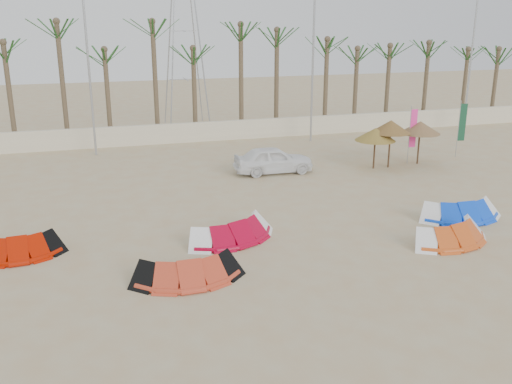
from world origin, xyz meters
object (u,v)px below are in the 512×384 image
object	(u,v)px
kite_red_left	(19,244)
parasol_right	(420,127)
parasol_left	(375,134)
parasol_mid	(391,127)
kite_red_mid	(186,265)
kite_orange	(447,230)
kite_blue	(457,207)
car	(273,160)
kite_red_right	(231,227)

from	to	relation	value
kite_red_left	parasol_right	xyz separation A→B (m)	(20.61, 7.35, 1.68)
parasol_left	parasol_right	size ratio (longest dim) A/B	0.93
kite_red_left	parasol_mid	world-z (taller)	parasol_mid
kite_red_mid	parasol_right	xyz separation A→B (m)	(15.23, 10.87, 1.68)
kite_orange	parasol_mid	bearing A→B (deg)	72.57
kite_blue	car	distance (m)	10.30
kite_blue	parasol_left	xyz separation A→B (m)	(0.39, 8.15, 1.50)
kite_orange	parasol_mid	world-z (taller)	parasol_mid
kite_red_right	kite_orange	bearing A→B (deg)	-18.60
kite_orange	kite_blue	size ratio (longest dim) A/B	1.01
kite_orange	parasol_mid	size ratio (longest dim) A/B	1.37
kite_orange	parasol_left	bearing A→B (deg)	77.27
kite_blue	parasol_left	world-z (taller)	parasol_left
kite_red_mid	car	bearing A→B (deg)	59.47
kite_orange	car	distance (m)	11.51
parasol_right	car	bearing A→B (deg)	176.73
kite_red_left	car	distance (m)	14.40
kite_orange	parasol_left	distance (m)	10.68
kite_orange	parasol_right	world-z (taller)	parasol_right
kite_orange	parasol_left	world-z (taller)	parasol_left
parasol_mid	kite_blue	bearing A→B (deg)	-99.02
parasol_left	kite_red_mid	bearing A→B (deg)	-139.19
kite_red_mid	car	world-z (taller)	car
kite_red_right	kite_blue	world-z (taller)	same
parasol_right	kite_red_left	bearing A→B (deg)	-160.37
kite_orange	parasol_right	distance (m)	11.88
kite_red_right	parasol_right	xyz separation A→B (m)	(13.01, 7.92, 1.68)
parasol_left	car	distance (m)	5.80
kite_blue	parasol_right	bearing A→B (deg)	68.55
kite_red_right	car	xyz separation A→B (m)	(4.48, 8.41, 0.30)
kite_red_left	parasol_mid	xyz separation A→B (m)	(18.61, 7.11, 1.88)
kite_orange	kite_blue	distance (m)	2.91
parasol_mid	kite_orange	bearing A→B (deg)	-107.43
kite_red_left	kite_blue	xyz separation A→B (m)	(17.32, -1.02, 0.00)
kite_red_mid	kite_orange	xyz separation A→B (m)	(10.00, 0.34, -0.00)
kite_red_mid	parasol_mid	world-z (taller)	parasol_mid
kite_orange	car	xyz separation A→B (m)	(-3.30, 11.02, 0.30)
kite_blue	car	xyz separation A→B (m)	(-5.24, 8.86, 0.30)
kite_red_mid	kite_blue	size ratio (longest dim) A/B	0.99
kite_orange	kite_blue	world-z (taller)	same
kite_blue	parasol_left	distance (m)	8.29
parasol_right	kite_red_right	bearing A→B (deg)	-148.67
kite_blue	parasol_mid	size ratio (longest dim) A/B	1.35
parasol_right	kite_red_mid	bearing A→B (deg)	-144.48
kite_blue	parasol_left	bearing A→B (deg)	87.28
kite_red_right	parasol_right	bearing A→B (deg)	31.33
kite_orange	car	world-z (taller)	car
parasol_mid	parasol_left	bearing A→B (deg)	179.20
kite_blue	car	bearing A→B (deg)	120.63
kite_red_left	car	world-z (taller)	car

